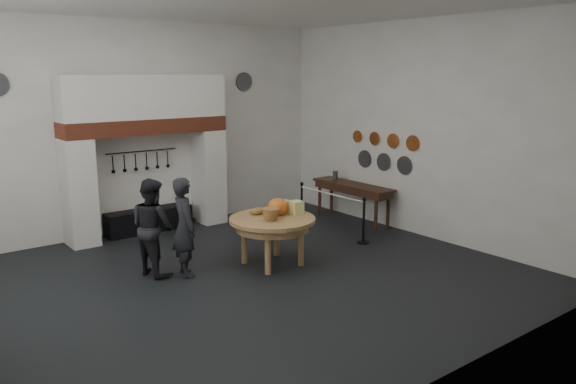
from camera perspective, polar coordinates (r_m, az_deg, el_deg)
floor at (r=9.59m, az=-4.65°, el=-8.84°), size 9.00×8.00×0.02m
wall_back at (r=12.57m, az=-14.91°, el=6.33°), size 9.00×0.02×4.50m
wall_front at (r=6.11m, az=15.95°, el=0.67°), size 9.00×0.02×4.50m
wall_right at (r=12.07m, az=13.46°, el=6.18°), size 0.02×8.00×4.50m
chimney_pier_left at (r=11.91m, az=-20.47°, el=-0.04°), size 0.55×0.70×2.15m
chimney_pier_right at (r=13.06m, az=-8.07°, el=1.60°), size 0.55×0.70×2.15m
hearth_brick_band at (r=12.24m, az=-14.28°, el=6.50°), size 3.50×0.72×0.32m
chimney_hood at (r=12.20m, az=-14.43°, el=9.35°), size 3.50×0.70×0.90m
iron_range at (r=12.65m, az=-13.93°, el=-2.80°), size 1.90×0.45×0.50m
utensil_rail at (r=12.55m, az=-14.65°, el=4.03°), size 1.60×0.02×0.02m
work_table at (r=10.03m, az=-1.60°, el=-2.81°), size 1.74×1.74×0.07m
pumpkin at (r=10.18m, az=-1.03°, el=-1.48°), size 0.36×0.36×0.31m
cheese_block_big at (r=10.25m, az=0.81°, el=-1.59°), size 0.22×0.22×0.24m
cheese_block_small at (r=10.47m, az=-0.29°, el=-1.41°), size 0.18×0.18×0.20m
wicker_basket at (r=9.80m, az=-1.80°, el=-2.30°), size 0.36×0.36×0.22m
bread_loaf at (r=10.23m, az=-3.22°, el=-1.95°), size 0.31×0.18×0.13m
visitor_near at (r=9.66m, az=-10.46°, el=-3.52°), size 0.51×0.68×1.71m
visitor_far at (r=9.84m, az=-13.60°, el=-3.45°), size 0.79×0.93×1.68m
side_table at (r=13.04m, az=6.59°, el=0.71°), size 0.55×2.20×0.06m
pewter_jug at (r=13.44m, az=4.83°, el=1.69°), size 0.12×0.12×0.22m
copper_pan_a at (r=12.19m, az=12.55°, el=4.86°), size 0.03×0.34×0.34m
copper_pan_b at (r=12.55m, az=10.62°, el=5.14°), size 0.03×0.32×0.32m
copper_pan_c at (r=12.92m, az=8.79°, el=5.39°), size 0.03×0.30×0.30m
copper_pan_d at (r=13.30m, az=7.07°, el=5.63°), size 0.03×0.28×0.28m
pewter_plate_left at (r=12.39m, az=11.73°, el=2.67°), size 0.03×0.40×0.40m
pewter_plate_mid at (r=12.78m, az=9.70°, el=3.03°), size 0.03×0.40×0.40m
pewter_plate_right at (r=13.19m, az=7.78°, el=3.37°), size 0.03×0.40×0.40m
pewter_plate_back_right at (r=13.76m, az=-4.48°, el=11.11°), size 0.44×0.03×0.44m
barrier_post_near at (r=11.50m, az=7.70°, el=-3.00°), size 0.05×0.05×0.90m
barrier_post_far at (r=12.93m, az=1.39°, el=-1.21°), size 0.05×0.05×0.90m
barrier_rope at (r=12.10m, az=4.39°, el=-0.22°), size 0.04×2.00×0.04m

